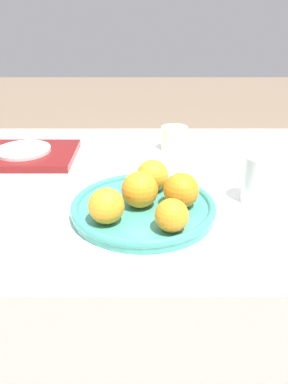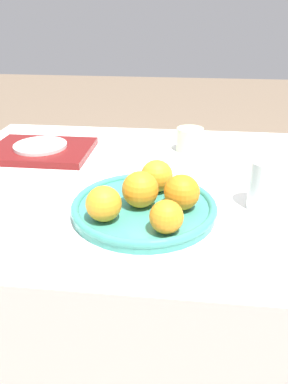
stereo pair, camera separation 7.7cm
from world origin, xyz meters
name	(u,v)px [view 1 (the left image)]	position (x,y,z in m)	size (l,w,h in m)	color
ground_plane	(169,376)	(0.00, 0.00, 0.00)	(12.00, 12.00, 0.00)	#7A6651
table	(173,292)	(0.00, 0.00, 0.37)	(1.31, 0.86, 0.75)	white
fruit_platter	(144,207)	(-0.09, -0.18, 0.76)	(0.31, 0.31, 0.03)	teal
orange_0	(153,175)	(-0.07, -0.10, 0.80)	(0.07, 0.07, 0.07)	orange
orange_1	(140,190)	(-0.09, -0.18, 0.80)	(0.08, 0.08, 0.08)	orange
orange_2	(182,190)	(-0.01, -0.18, 0.80)	(0.07, 0.07, 0.07)	orange
orange_3	(107,206)	(-0.16, -0.24, 0.80)	(0.07, 0.07, 0.07)	orange
orange_4	(172,215)	(-0.03, -0.27, 0.80)	(0.06, 0.06, 0.06)	orange
water_glass	(260,180)	(0.17, -0.12, 0.80)	(0.07, 0.07, 0.11)	silver
serving_tray	(25,155)	(-0.43, 0.14, 0.76)	(0.29, 0.22, 0.02)	maroon
side_plate	(24,150)	(-0.43, 0.14, 0.77)	(0.15, 0.15, 0.01)	silver
cup_0	(175,138)	(0.01, 0.22, 0.78)	(0.08, 0.08, 0.07)	beige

